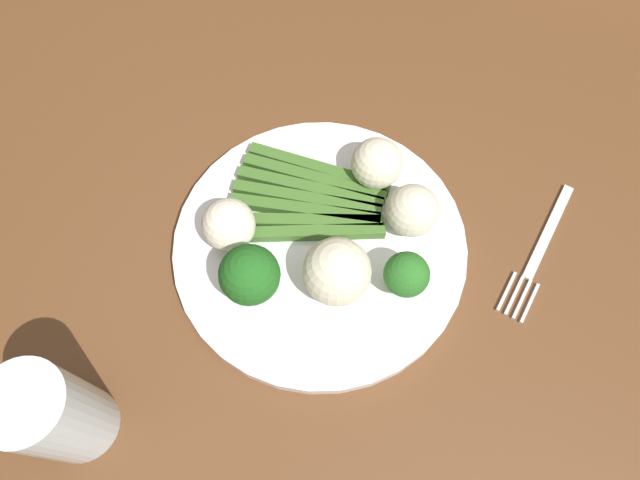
% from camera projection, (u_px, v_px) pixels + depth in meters
% --- Properties ---
extents(ground_plane, '(6.00, 6.00, 0.02)m').
position_uv_depth(ground_plane, '(352.00, 410.00, 1.26)').
color(ground_plane, '#B7A88E').
extents(dining_table, '(1.36, 1.09, 0.76)m').
position_uv_depth(dining_table, '(383.00, 318.00, 0.64)').
color(dining_table, brown).
rests_on(dining_table, ground_plane).
extents(chair, '(0.41, 0.41, 0.87)m').
position_uv_depth(chair, '(580.00, 33.00, 1.05)').
color(chair, '#9E754C').
rests_on(chair, ground_plane).
extents(plate, '(0.29, 0.29, 0.01)m').
position_uv_depth(plate, '(320.00, 245.00, 0.57)').
color(plate, white).
rests_on(plate, dining_table).
extents(asparagus_bundle, '(0.16, 0.11, 0.01)m').
position_uv_depth(asparagus_bundle, '(310.00, 200.00, 0.58)').
color(asparagus_bundle, '#3D6626').
rests_on(asparagus_bundle, plate).
extents(broccoli_back_right, '(0.06, 0.06, 0.07)m').
position_uv_depth(broccoli_back_right, '(250.00, 275.00, 0.51)').
color(broccoli_back_right, '#4C7F2B').
rests_on(broccoli_back_right, plate).
extents(broccoli_outer_edge, '(0.04, 0.04, 0.05)m').
position_uv_depth(broccoli_outer_edge, '(406.00, 276.00, 0.51)').
color(broccoli_outer_edge, '#568E33').
rests_on(broccoli_outer_edge, plate).
extents(cauliflower_front_left, '(0.05, 0.05, 0.05)m').
position_uv_depth(cauliflower_front_left, '(411.00, 210.00, 0.55)').
color(cauliflower_front_left, beige).
rests_on(cauliflower_front_left, plate).
extents(cauliflower_right, '(0.06, 0.06, 0.06)m').
position_uv_depth(cauliflower_right, '(337.00, 272.00, 0.51)').
color(cauliflower_right, beige).
rests_on(cauliflower_right, plate).
extents(cauliflower_left, '(0.05, 0.05, 0.05)m').
position_uv_depth(cauliflower_left, '(377.00, 163.00, 0.57)').
color(cauliflower_left, beige).
rests_on(cauliflower_left, plate).
extents(cauliflower_mid, '(0.05, 0.05, 0.05)m').
position_uv_depth(cauliflower_mid, '(229.00, 225.00, 0.54)').
color(cauliflower_mid, silver).
rests_on(cauliflower_mid, plate).
extents(fork, '(0.06, 0.16, 0.00)m').
position_uv_depth(fork, '(539.00, 251.00, 0.57)').
color(fork, silver).
rests_on(fork, dining_table).
extents(water_glass, '(0.07, 0.07, 0.12)m').
position_uv_depth(water_glass, '(55.00, 415.00, 0.45)').
color(water_glass, silver).
rests_on(water_glass, dining_table).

